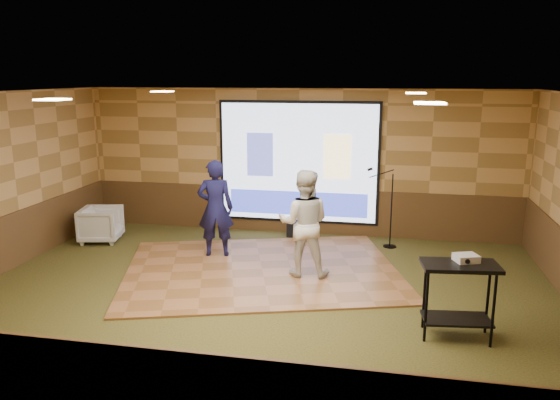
% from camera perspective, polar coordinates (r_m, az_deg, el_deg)
% --- Properties ---
extents(ground, '(9.00, 9.00, 0.00)m').
position_cam_1_polar(ground, '(8.38, -2.03, -9.97)').
color(ground, '#263317').
rests_on(ground, ground).
extents(room_shell, '(9.04, 7.04, 3.02)m').
position_cam_1_polar(room_shell, '(7.80, -2.15, 4.35)').
color(room_shell, tan).
rests_on(room_shell, ground).
extents(wainscot_back, '(9.00, 0.04, 0.95)m').
position_cam_1_polar(wainscot_back, '(11.47, 1.92, -1.11)').
color(wainscot_back, '#533C1B').
rests_on(wainscot_back, ground).
extents(wainscot_front, '(9.00, 0.04, 0.95)m').
position_cam_1_polar(wainscot_front, '(5.21, -11.36, -19.64)').
color(wainscot_front, '#533C1B').
rests_on(wainscot_front, ground).
extents(projector_screen, '(3.32, 0.06, 2.52)m').
position_cam_1_polar(projector_screen, '(11.23, 1.92, 3.79)').
color(projector_screen, black).
rests_on(projector_screen, room_shell).
extents(downlight_nw, '(0.32, 0.32, 0.02)m').
position_cam_1_polar(downlight_nw, '(10.13, -12.20, 11.02)').
color(downlight_nw, beige).
rests_on(downlight_nw, room_shell).
extents(downlight_ne, '(0.32, 0.32, 0.02)m').
position_cam_1_polar(downlight_ne, '(9.32, 14.00, 10.79)').
color(downlight_ne, beige).
rests_on(downlight_ne, room_shell).
extents(downlight_sw, '(0.32, 0.32, 0.02)m').
position_cam_1_polar(downlight_sw, '(7.21, -22.67, 9.67)').
color(downlight_sw, beige).
rests_on(downlight_sw, room_shell).
extents(downlight_se, '(0.32, 0.32, 0.02)m').
position_cam_1_polar(downlight_se, '(6.03, 15.38, 9.74)').
color(downlight_se, beige).
rests_on(downlight_se, room_shell).
extents(dance_floor, '(5.37, 4.65, 0.03)m').
position_cam_1_polar(dance_floor, '(9.39, -1.91, -7.28)').
color(dance_floor, '#955E36').
rests_on(dance_floor, ground).
extents(player_left, '(0.72, 0.55, 1.76)m').
position_cam_1_polar(player_left, '(9.90, -6.76, -0.85)').
color(player_left, '#141441').
rests_on(player_left, dance_floor).
extents(player_right, '(0.89, 0.72, 1.76)m').
position_cam_1_polar(player_right, '(8.86, 2.52, -2.42)').
color(player_right, silver).
rests_on(player_right, dance_floor).
extents(av_table, '(0.93, 0.49, 0.98)m').
position_cam_1_polar(av_table, '(7.24, 18.18, -8.52)').
color(av_table, black).
rests_on(av_table, ground).
extents(projector, '(0.34, 0.31, 0.09)m').
position_cam_1_polar(projector, '(7.22, 18.87, -5.76)').
color(projector, silver).
rests_on(projector, av_table).
extents(mic_stand, '(0.61, 0.25, 1.55)m').
position_cam_1_polar(mic_stand, '(10.71, 11.19, -2.28)').
color(mic_stand, black).
rests_on(mic_stand, ground).
extents(banquet_chair, '(0.91, 0.89, 0.70)m').
position_cam_1_polar(banquet_chair, '(11.46, -18.19, -2.44)').
color(banquet_chair, gray).
rests_on(banquet_chair, ground).
extents(duffel_bag, '(0.47, 0.32, 0.29)m').
position_cam_1_polar(duffel_bag, '(11.30, 2.01, -3.06)').
color(duffel_bag, black).
rests_on(duffel_bag, ground).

